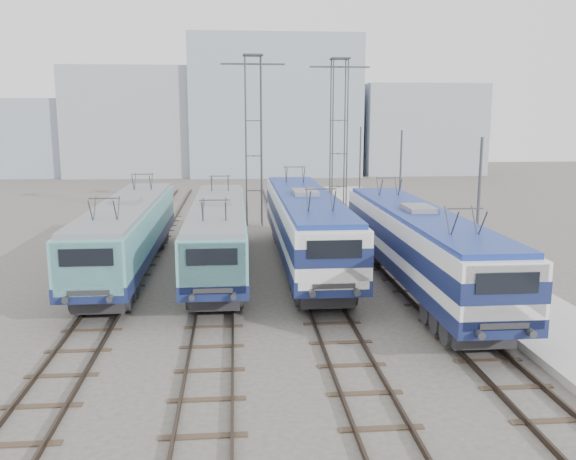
{
  "coord_description": "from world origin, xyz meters",
  "views": [
    {
      "loc": [
        -1.36,
        -22.02,
        7.84
      ],
      "look_at": [
        1.17,
        7.0,
        2.37
      ],
      "focal_mm": 38.0,
      "sensor_mm": 36.0,
      "label": 1
    }
  ],
  "objects_px": {
    "locomotive_center_left": "(218,231)",
    "mast_rear": "(360,171)",
    "catenary_tower_west": "(254,133)",
    "catenary_tower_east": "(339,132)",
    "locomotive_center_right": "(306,222)",
    "mast_front": "(477,222)",
    "mast_mid": "(400,189)",
    "locomotive_far_left": "(128,230)",
    "locomotive_far_right": "(419,242)"
  },
  "relations": [
    {
      "from": "locomotive_center_right",
      "to": "locomotive_far_right",
      "type": "relative_size",
      "value": 1.04
    },
    {
      "from": "locomotive_center_left",
      "to": "mast_rear",
      "type": "xyz_separation_m",
      "value": [
        10.85,
        17.73,
        1.35
      ]
    },
    {
      "from": "locomotive_far_left",
      "to": "mast_front",
      "type": "bearing_deg",
      "value": -22.93
    },
    {
      "from": "mast_rear",
      "to": "catenary_tower_west",
      "type": "bearing_deg",
      "value": -155.06
    },
    {
      "from": "mast_front",
      "to": "catenary_tower_east",
      "type": "bearing_deg",
      "value": 95.45
    },
    {
      "from": "catenary_tower_west",
      "to": "locomotive_far_right",
      "type": "bearing_deg",
      "value": -69.53
    },
    {
      "from": "locomotive_center_left",
      "to": "mast_front",
      "type": "xyz_separation_m",
      "value": [
        10.85,
        -6.27,
        1.35
      ]
    },
    {
      "from": "catenary_tower_east",
      "to": "mast_mid",
      "type": "distance_m",
      "value": 10.69
    },
    {
      "from": "mast_front",
      "to": "mast_mid",
      "type": "relative_size",
      "value": 1.0
    },
    {
      "from": "mast_rear",
      "to": "locomotive_far_right",
      "type": "bearing_deg",
      "value": -94.79
    },
    {
      "from": "locomotive_center_right",
      "to": "mast_rear",
      "type": "bearing_deg",
      "value": 69.62
    },
    {
      "from": "locomotive_far_left",
      "to": "mast_front",
      "type": "height_order",
      "value": "mast_front"
    },
    {
      "from": "locomotive_center_left",
      "to": "mast_mid",
      "type": "distance_m",
      "value": 12.35
    },
    {
      "from": "catenary_tower_east",
      "to": "mast_rear",
      "type": "xyz_separation_m",
      "value": [
        2.1,
        2.0,
        -3.14
      ]
    },
    {
      "from": "locomotive_far_left",
      "to": "catenary_tower_west",
      "type": "bearing_deg",
      "value": 63.45
    },
    {
      "from": "locomotive_far_left",
      "to": "mast_mid",
      "type": "xyz_separation_m",
      "value": [
        15.35,
        5.51,
        1.3
      ]
    },
    {
      "from": "locomotive_far_right",
      "to": "mast_rear",
      "type": "relative_size",
      "value": 2.59
    },
    {
      "from": "locomotive_center_right",
      "to": "mast_front",
      "type": "xyz_separation_m",
      "value": [
        6.35,
        -6.91,
        1.1
      ]
    },
    {
      "from": "mast_mid",
      "to": "mast_rear",
      "type": "distance_m",
      "value": 12.0
    },
    {
      "from": "locomotive_center_right",
      "to": "mast_front",
      "type": "distance_m",
      "value": 9.45
    },
    {
      "from": "catenary_tower_east",
      "to": "mast_mid",
      "type": "xyz_separation_m",
      "value": [
        2.1,
        -10.0,
        -3.14
      ]
    },
    {
      "from": "locomotive_far_left",
      "to": "mast_mid",
      "type": "height_order",
      "value": "mast_mid"
    },
    {
      "from": "locomotive_far_right",
      "to": "mast_mid",
      "type": "xyz_separation_m",
      "value": [
        1.85,
        10.08,
        1.19
      ]
    },
    {
      "from": "mast_front",
      "to": "locomotive_far_right",
      "type": "bearing_deg",
      "value": 133.95
    },
    {
      "from": "catenary_tower_west",
      "to": "mast_front",
      "type": "relative_size",
      "value": 1.71
    },
    {
      "from": "catenary_tower_west",
      "to": "locomotive_center_right",
      "type": "bearing_deg",
      "value": -80.25
    },
    {
      "from": "catenary_tower_east",
      "to": "mast_rear",
      "type": "height_order",
      "value": "catenary_tower_east"
    },
    {
      "from": "locomotive_center_right",
      "to": "catenary_tower_east",
      "type": "xyz_separation_m",
      "value": [
        4.25,
        15.09,
        4.24
      ]
    },
    {
      "from": "locomotive_far_left",
      "to": "catenary_tower_east",
      "type": "height_order",
      "value": "catenary_tower_east"
    },
    {
      "from": "mast_front",
      "to": "locomotive_center_right",
      "type": "bearing_deg",
      "value": 132.6
    },
    {
      "from": "locomotive_center_right",
      "to": "locomotive_far_left",
      "type": "bearing_deg",
      "value": -177.37
    },
    {
      "from": "locomotive_far_left",
      "to": "mast_rear",
      "type": "xyz_separation_m",
      "value": [
        15.35,
        17.51,
        1.3
      ]
    },
    {
      "from": "mast_front",
      "to": "mast_mid",
      "type": "bearing_deg",
      "value": 90.0
    },
    {
      "from": "locomotive_far_left",
      "to": "mast_front",
      "type": "xyz_separation_m",
      "value": [
        15.35,
        -6.49,
        1.3
      ]
    },
    {
      "from": "locomotive_center_left",
      "to": "locomotive_far_right",
      "type": "xyz_separation_m",
      "value": [
        9.0,
        -4.35,
        0.16
      ]
    },
    {
      "from": "mast_rear",
      "to": "locomotive_far_left",
      "type": "bearing_deg",
      "value": -131.24
    },
    {
      "from": "catenary_tower_west",
      "to": "catenary_tower_east",
      "type": "height_order",
      "value": "same"
    },
    {
      "from": "locomotive_center_left",
      "to": "mast_rear",
      "type": "distance_m",
      "value": 20.83
    },
    {
      "from": "catenary_tower_west",
      "to": "locomotive_center_left",
      "type": "bearing_deg",
      "value": -99.3
    },
    {
      "from": "locomotive_far_left",
      "to": "locomotive_far_right",
      "type": "bearing_deg",
      "value": -18.72
    },
    {
      "from": "locomotive_center_right",
      "to": "mast_front",
      "type": "relative_size",
      "value": 2.7
    },
    {
      "from": "locomotive_center_left",
      "to": "mast_rear",
      "type": "bearing_deg",
      "value": 58.54
    },
    {
      "from": "locomotive_center_right",
      "to": "catenary_tower_west",
      "type": "xyz_separation_m",
      "value": [
        -2.25,
        13.09,
        4.24
      ]
    },
    {
      "from": "catenary_tower_east",
      "to": "mast_front",
      "type": "xyz_separation_m",
      "value": [
        2.1,
        -22.0,
        -3.14
      ]
    },
    {
      "from": "locomotive_far_left",
      "to": "locomotive_center_right",
      "type": "height_order",
      "value": "locomotive_center_right"
    },
    {
      "from": "mast_mid",
      "to": "mast_rear",
      "type": "relative_size",
      "value": 1.0
    },
    {
      "from": "mast_front",
      "to": "mast_mid",
      "type": "xyz_separation_m",
      "value": [
        0.0,
        12.0,
        0.0
      ]
    },
    {
      "from": "catenary_tower_east",
      "to": "mast_rear",
      "type": "bearing_deg",
      "value": 43.6
    },
    {
      "from": "locomotive_far_left",
      "to": "mast_rear",
      "type": "distance_m",
      "value": 23.32
    },
    {
      "from": "mast_rear",
      "to": "locomotive_center_left",
      "type": "bearing_deg",
      "value": -121.46
    }
  ]
}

